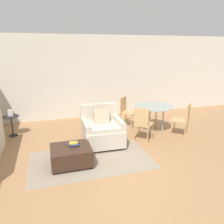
# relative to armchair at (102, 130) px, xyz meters

# --- Properties ---
(ground_plane) EXTENTS (20.00, 20.00, 0.00)m
(ground_plane) POSITION_rel_armchair_xyz_m (0.05, -1.54, -0.37)
(ground_plane) COLOR #A3754C
(wall_back) EXTENTS (12.00, 0.06, 2.75)m
(wall_back) POSITION_rel_armchair_xyz_m (0.05, 2.41, 1.00)
(wall_back) COLOR beige
(wall_back) RESTS_ON ground_plane
(area_rug) EXTENTS (2.60, 1.49, 0.01)m
(area_rug) POSITION_rel_armchair_xyz_m (-0.43, -0.70, -0.37)
(area_rug) COLOR gray
(area_rug) RESTS_ON ground_plane
(armchair) EXTENTS (0.96, 0.92, 0.97)m
(armchair) POSITION_rel_armchair_xyz_m (0.00, 0.00, 0.00)
(armchair) COLOR beige
(armchair) RESTS_ON ground_plane
(ottoman) EXTENTS (0.81, 0.69, 0.38)m
(ottoman) POSITION_rel_armchair_xyz_m (-0.86, -0.76, -0.16)
(ottoman) COLOR #382319
(ottoman) RESTS_ON ground_plane
(book_stack) EXTENTS (0.21, 0.17, 0.08)m
(book_stack) POSITION_rel_armchair_xyz_m (-0.78, -0.71, 0.04)
(book_stack) COLOR black
(book_stack) RESTS_ON ottoman
(tv_remote_primary) EXTENTS (0.09, 0.16, 0.01)m
(tv_remote_primary) POSITION_rel_armchair_xyz_m (-0.92, -0.61, 0.01)
(tv_remote_primary) COLOR #333338
(tv_remote_primary) RESTS_ON ottoman
(side_table) EXTENTS (0.41, 0.41, 0.57)m
(side_table) POSITION_rel_armchair_xyz_m (-2.21, 1.25, 0.02)
(side_table) COLOR black
(side_table) RESTS_ON ground_plane
(picture_frame) EXTENTS (0.12, 0.07, 0.18)m
(picture_frame) POSITION_rel_armchair_xyz_m (-2.21, 1.25, 0.28)
(picture_frame) COLOR silver
(picture_frame) RESTS_ON side_table
(dining_table) EXTENTS (1.08, 1.08, 0.73)m
(dining_table) POSITION_rel_armchair_xyz_m (1.65, 0.52, 0.28)
(dining_table) COLOR #8C9E99
(dining_table) RESTS_ON ground_plane
(dining_chair_near_left) EXTENTS (0.59, 0.59, 0.90)m
(dining_chair_near_left) POSITION_rel_armchair_xyz_m (1.05, -0.08, 0.14)
(dining_chair_near_left) COLOR tan
(dining_chair_near_left) RESTS_ON ground_plane
(dining_chair_near_right) EXTENTS (0.59, 0.59, 0.90)m
(dining_chair_near_right) POSITION_rel_armchair_xyz_m (2.26, -0.08, 0.14)
(dining_chair_near_right) COLOR tan
(dining_chair_near_right) RESTS_ON ground_plane
(dining_chair_far_left) EXTENTS (0.59, 0.59, 0.90)m
(dining_chair_far_left) POSITION_rel_armchair_xyz_m (1.05, 1.13, 0.14)
(dining_chair_far_left) COLOR tan
(dining_chair_far_left) RESTS_ON ground_plane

